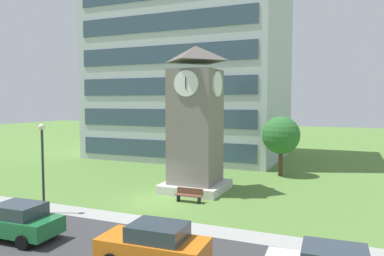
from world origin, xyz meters
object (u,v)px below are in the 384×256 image
object	(u,v)px
street_lamp	(43,157)
parked_car_green	(17,221)
clock_tower	(196,127)
park_bench	(189,195)
parked_car_orange	(154,244)
tree_by_building	(281,135)

from	to	relation	value
street_lamp	parked_car_green	size ratio (longest dim) A/B	1.19
clock_tower	street_lamp	distance (m)	10.46
park_bench	parked_car_orange	distance (m)	9.35
tree_by_building	parked_car_orange	xyz separation A→B (m)	(-1.53, -20.03, -2.66)
street_lamp	tree_by_building	bearing A→B (deg)	56.72
park_bench	street_lamp	world-z (taller)	street_lamp
street_lamp	tree_by_building	xyz separation A→B (m)	(10.78, 16.42, 0.26)
tree_by_building	parked_car_green	world-z (taller)	tree_by_building
clock_tower	parked_car_green	bearing A→B (deg)	-108.86
tree_by_building	parked_car_orange	distance (m)	20.26
clock_tower	tree_by_building	world-z (taller)	clock_tower
clock_tower	park_bench	xyz separation A→B (m)	(0.80, -3.01, -4.18)
street_lamp	tree_by_building	distance (m)	19.64
clock_tower	park_bench	size ratio (longest dim) A/B	5.74
clock_tower	street_lamp	world-z (taller)	clock_tower
street_lamp	parked_car_green	xyz separation A→B (m)	(1.92, -3.61, -2.40)
clock_tower	tree_by_building	distance (m)	9.36
tree_by_building	street_lamp	bearing A→B (deg)	-123.28
tree_by_building	parked_car_green	bearing A→B (deg)	-113.86
clock_tower	park_bench	bearing A→B (deg)	-75.08
parked_car_green	parked_car_orange	distance (m)	7.33
clock_tower	park_bench	distance (m)	5.21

